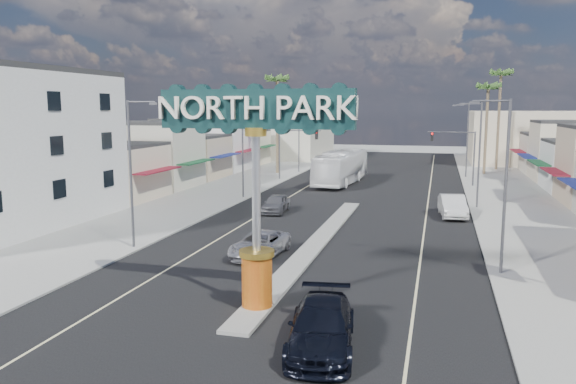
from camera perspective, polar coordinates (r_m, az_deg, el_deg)
The scene contains 25 objects.
ground at distance 51.16m, azimuth 6.69°, elevation -1.12°, with size 160.00×160.00×0.00m, color gray.
road at distance 51.16m, azimuth 6.69°, elevation -1.11°, with size 20.00×120.00×0.01m, color black.
median_island at distance 35.71m, azimuth 2.90°, elevation -5.19°, with size 1.30×30.00×0.16m, color gray.
sidewalk_left at distance 54.92m, azimuth -7.91°, elevation -0.41°, with size 8.00×120.00×0.12m, color gray.
sidewalk_right at distance 51.08m, azimuth 22.42°, elevation -1.66°, with size 8.00×120.00×0.12m, color gray.
storefront_row_left at distance 70.47m, azimuth -11.35°, elevation 3.88°, with size 12.00×42.00×6.00m, color beige.
backdrop_far_left at distance 99.43m, azimuth -2.08°, elevation 5.94°, with size 20.00×20.00×8.00m, color #B7B29E.
backdrop_far_right at distance 96.16m, azimuth 23.96°, elevation 5.12°, with size 20.00×20.00×8.00m, color beige.
gateway_sign at distance 23.22m, azimuth -3.28°, elevation 2.03°, with size 8.20×1.50×9.15m.
traffic_signal_left at distance 66.13m, azimuth 0.63°, elevation 4.86°, with size 5.09×0.45×6.00m.
traffic_signal_right at distance 64.08m, azimuth 16.80°, elevation 4.37°, with size 5.09×0.45×6.00m.
streetlight_l_near at distance 34.93m, azimuth -15.48°, elevation 2.51°, with size 2.03×0.22×9.00m.
streetlight_l_mid at distance 53.07m, azimuth -4.47°, elevation 4.77°, with size 2.03×0.22×9.00m.
streetlight_l_far at distance 74.14m, azimuth 1.24°, elevation 5.87°, with size 2.03×0.22×9.00m.
streetlight_r_near at distance 30.28m, azimuth 20.96°, elevation 1.37°, with size 2.03×0.22×9.00m.
streetlight_r_mid at distance 50.14m, azimuth 18.70°, elevation 4.12°, with size 2.03×0.22×9.00m.
streetlight_r_far at distance 72.07m, azimuth 17.65°, elevation 5.40°, with size 2.03×0.22×9.00m.
palm_left_far at distance 72.85m, azimuth -1.12°, elevation 10.88°, with size 2.60×2.60×13.10m.
palm_right_mid at distance 76.16m, azimuth 19.67°, elevation 9.62°, with size 2.60×2.60×12.10m.
palm_right_far at distance 82.36m, azimuth 20.81°, elevation 10.69°, with size 2.60×2.60×14.10m.
suv_left at distance 32.72m, azimuth -2.88°, elevation -5.33°, with size 2.36×5.12×1.42m, color silver.
suv_right at distance 20.65m, azimuth 3.42°, elevation -13.49°, with size 2.29×5.64×1.64m, color black.
car_parked_left at distance 46.15m, azimuth -1.22°, elevation -1.18°, with size 1.75×4.36×1.49m, color slate.
car_parked_right at distance 46.19m, azimuth 16.38°, elevation -1.37°, with size 1.83×5.26×1.73m, color silver.
city_bus at distance 63.73m, azimuth 5.42°, elevation 2.51°, with size 3.14×13.41×3.74m, color white.
Camera 1 is at (7.27, -19.91, 8.57)m, focal length 35.00 mm.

